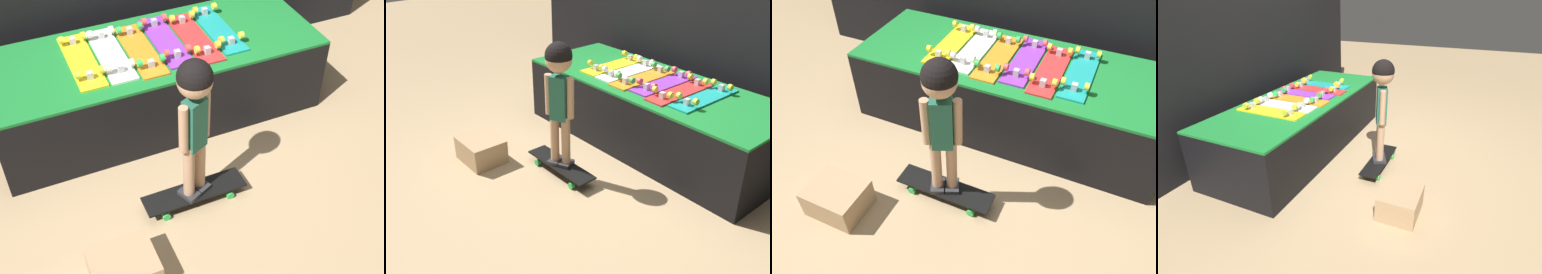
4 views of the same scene
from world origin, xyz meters
TOP-DOWN VIEW (x-y plane):
  - ground_plane at (0.00, 0.00)m, footprint 16.00×16.00m
  - back_wall at (0.00, 1.23)m, footprint 4.58×0.10m
  - display_rack at (0.00, 0.55)m, footprint 2.40×0.90m
  - skateboard_yellow_on_rack at (-0.52, 0.57)m, footprint 0.19×0.68m
  - skateboard_white_on_rack at (-0.31, 0.56)m, footprint 0.19×0.68m
  - skateboard_orange_on_rack at (-0.10, 0.53)m, footprint 0.19×0.68m
  - skateboard_purple_on_rack at (0.10, 0.57)m, footprint 0.19×0.68m
  - skateboard_red_on_rack at (0.31, 0.53)m, footprint 0.19×0.68m
  - skateboard_teal_on_rack at (0.52, 0.57)m, footprint 0.19×0.68m
  - skateboard_on_floor at (-0.10, -0.41)m, footprint 0.68×0.18m
  - child at (-0.10, -0.41)m, footprint 0.23×0.21m
  - storage_box at (-0.71, -0.80)m, footprint 0.37×0.31m

SIDE VIEW (x-z plane):
  - ground_plane at x=0.00m, z-range 0.00..0.00m
  - skateboard_on_floor at x=-0.10m, z-range 0.03..0.12m
  - storage_box at x=-0.71m, z-range 0.00..0.21m
  - display_rack at x=0.00m, z-range 0.00..0.59m
  - skateboard_yellow_on_rack at x=-0.52m, z-range 0.57..0.66m
  - skateboard_white_on_rack at x=-0.31m, z-range 0.57..0.66m
  - skateboard_orange_on_rack at x=-0.10m, z-range 0.57..0.66m
  - skateboard_purple_on_rack at x=0.10m, z-range 0.57..0.66m
  - skateboard_red_on_rack at x=0.31m, z-range 0.57..0.66m
  - skateboard_teal_on_rack at x=0.52m, z-range 0.57..0.66m
  - child at x=-0.10m, z-range 0.29..1.31m
  - back_wall at x=0.00m, z-range 0.00..2.35m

